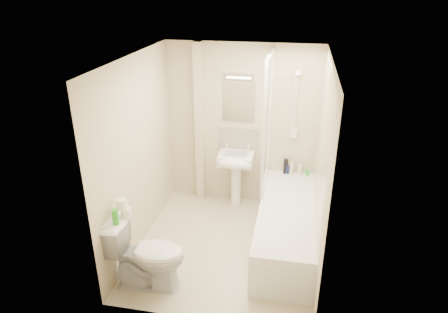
# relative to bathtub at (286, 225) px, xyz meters

# --- Properties ---
(floor) EXTENTS (2.50, 2.50, 0.00)m
(floor) POSITION_rel_bathtub_xyz_m (-0.75, -0.19, -0.29)
(floor) COLOR beige
(floor) RESTS_ON ground
(wall_back) EXTENTS (2.20, 0.02, 2.40)m
(wall_back) POSITION_rel_bathtub_xyz_m (-0.75, 1.06, 0.91)
(wall_back) COLOR beige
(wall_back) RESTS_ON ground
(wall_left) EXTENTS (0.02, 2.50, 2.40)m
(wall_left) POSITION_rel_bathtub_xyz_m (-1.85, -0.19, 0.91)
(wall_left) COLOR beige
(wall_left) RESTS_ON ground
(wall_right) EXTENTS (0.02, 2.50, 2.40)m
(wall_right) POSITION_rel_bathtub_xyz_m (0.35, -0.19, 0.91)
(wall_right) COLOR beige
(wall_right) RESTS_ON ground
(ceiling) EXTENTS (2.20, 2.50, 0.02)m
(ceiling) POSITION_rel_bathtub_xyz_m (-0.75, -0.19, 2.11)
(ceiling) COLOR white
(ceiling) RESTS_ON wall_back
(tile_back) EXTENTS (0.70, 0.01, 1.75)m
(tile_back) POSITION_rel_bathtub_xyz_m (0.00, 1.04, 1.14)
(tile_back) COLOR beige
(tile_back) RESTS_ON wall_back
(tile_right) EXTENTS (0.01, 2.10, 1.75)m
(tile_right) POSITION_rel_bathtub_xyz_m (0.34, 0.00, 1.14)
(tile_right) COLOR beige
(tile_right) RESTS_ON wall_right
(pipe_boxing) EXTENTS (0.12, 0.12, 2.40)m
(pipe_boxing) POSITION_rel_bathtub_xyz_m (-1.37, 1.00, 0.91)
(pipe_boxing) COLOR beige
(pipe_boxing) RESTS_ON ground
(splashback) EXTENTS (0.60, 0.02, 0.30)m
(splashback) POSITION_rel_bathtub_xyz_m (-0.80, 1.05, 0.74)
(splashback) COLOR beige
(splashback) RESTS_ON wall_back
(mirror) EXTENTS (0.46, 0.01, 0.60)m
(mirror) POSITION_rel_bathtub_xyz_m (-0.80, 1.04, 1.29)
(mirror) COLOR white
(mirror) RESTS_ON wall_back
(strip_light) EXTENTS (0.42, 0.07, 0.07)m
(strip_light) POSITION_rel_bathtub_xyz_m (-0.80, 1.02, 1.66)
(strip_light) COLOR silver
(strip_light) RESTS_ON wall_back
(bathtub) EXTENTS (0.70, 2.10, 0.55)m
(bathtub) POSITION_rel_bathtub_xyz_m (0.00, 0.00, 0.00)
(bathtub) COLOR white
(bathtub) RESTS_ON ground
(shower_screen) EXTENTS (0.04, 0.92, 1.80)m
(shower_screen) POSITION_rel_bathtub_xyz_m (-0.35, 0.60, 1.16)
(shower_screen) COLOR white
(shower_screen) RESTS_ON bathtub
(shower_fixture) EXTENTS (0.10, 0.16, 0.99)m
(shower_fixture) POSITION_rel_bathtub_xyz_m (-0.00, 1.00, 1.26)
(shower_fixture) COLOR white
(shower_fixture) RESTS_ON wall_back
(pedestal_sink) EXTENTS (0.50, 0.47, 0.96)m
(pedestal_sink) POSITION_rel_bathtub_xyz_m (-0.80, 0.82, 0.39)
(pedestal_sink) COLOR white
(pedestal_sink) RESTS_ON ground
(bottle_black_b) EXTENTS (0.06, 0.06, 0.23)m
(bottle_black_b) POSITION_rel_bathtub_xyz_m (-0.08, 0.97, 0.37)
(bottle_black_b) COLOR black
(bottle_black_b) RESTS_ON bathtub
(bottle_blue) EXTENTS (0.06, 0.06, 0.12)m
(bottle_blue) POSITION_rel_bathtub_xyz_m (-0.05, 0.97, 0.32)
(bottle_blue) COLOR navy
(bottle_blue) RESTS_ON bathtub
(bottle_cream) EXTENTS (0.06, 0.06, 0.19)m
(bottle_cream) POSITION_rel_bathtub_xyz_m (0.01, 0.97, 0.35)
(bottle_cream) COLOR beige
(bottle_cream) RESTS_ON bathtub
(bottle_white_b) EXTENTS (0.05, 0.05, 0.16)m
(bottle_white_b) POSITION_rel_bathtub_xyz_m (0.13, 0.97, 0.34)
(bottle_white_b) COLOR white
(bottle_white_b) RESTS_ON bathtub
(bottle_green) EXTENTS (0.06, 0.06, 0.08)m
(bottle_green) POSITION_rel_bathtub_xyz_m (0.24, 0.97, 0.30)
(bottle_green) COLOR green
(bottle_green) RESTS_ON bathtub
(toilet) EXTENTS (0.58, 0.88, 0.84)m
(toilet) POSITION_rel_bathtub_xyz_m (-1.47, -1.04, 0.13)
(toilet) COLOR white
(toilet) RESTS_ON ground
(toilet_roll_lower) EXTENTS (0.11, 0.11, 0.09)m
(toilet_roll_lower) POSITION_rel_bathtub_xyz_m (-1.69, -0.98, 0.60)
(toilet_roll_lower) COLOR white
(toilet_roll_lower) RESTS_ON toilet
(toilet_roll_upper) EXTENTS (0.12, 0.12, 0.11)m
(toilet_roll_upper) POSITION_rel_bathtub_xyz_m (-1.73, -0.98, 0.70)
(toilet_roll_upper) COLOR white
(toilet_roll_upper) RESTS_ON toilet_roll_lower
(green_bottle) EXTENTS (0.07, 0.07, 0.17)m
(green_bottle) POSITION_rel_bathtub_xyz_m (-1.73, -1.15, 0.64)
(green_bottle) COLOR green
(green_bottle) RESTS_ON toilet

